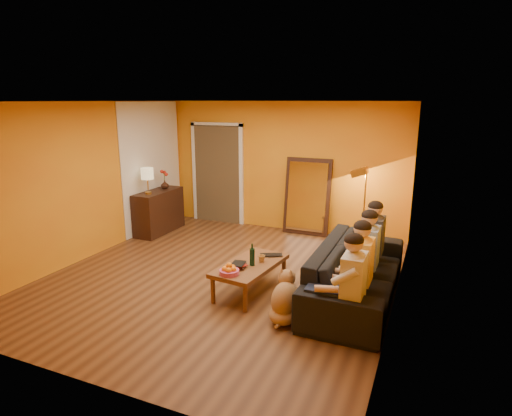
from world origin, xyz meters
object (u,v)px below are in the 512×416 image
at_px(floor_lamp, 364,209).
at_px(vase, 165,185).
at_px(sideboard, 159,211).
at_px(table_lamp, 148,181).
at_px(wine_bottle, 252,255).
at_px(laptop, 272,256).
at_px(coffee_table, 250,277).
at_px(sofa, 356,272).
at_px(dog, 285,297).
at_px(tumbler, 262,259).
at_px(person_far_right, 375,242).
at_px(person_mid_right, 369,254).
at_px(person_mid_left, 362,269).
at_px(mirror_frame, 307,196).
at_px(person_far_left, 353,286).

relative_size(floor_lamp, vase, 8.46).
distance_m(sideboard, table_lamp, 0.74).
bearing_deg(table_lamp, wine_bottle, -28.99).
bearing_deg(laptop, coffee_table, -141.96).
bearing_deg(sofa, coffee_table, 105.65).
distance_m(dog, tumbler, 0.95).
bearing_deg(floor_lamp, person_far_right, -73.52).
bearing_deg(person_mid_right, person_mid_left, -90.00).
relative_size(mirror_frame, person_mid_left, 1.25).
height_order(sofa, laptop, sofa).
height_order(mirror_frame, dog, mirror_frame).
relative_size(person_far_left, tumbler, 12.03).
bearing_deg(person_far_right, person_mid_left, -90.00).
bearing_deg(person_far_left, laptop, 144.43).
distance_m(table_lamp, vase, 0.58).
height_order(person_mid_left, vase, person_mid_left).
distance_m(laptop, vase, 3.54).
distance_m(person_mid_right, tumbler, 1.46).
relative_size(person_far_left, person_mid_left, 1.00).
xyz_separation_m(floor_lamp, dog, (-0.40, -3.11, -0.40)).
distance_m(dog, wine_bottle, 0.90).
bearing_deg(person_far_right, person_far_left, -90.00).
bearing_deg(wine_bottle, tumbler, 67.62).
distance_m(person_far_right, wine_bottle, 1.83).
bearing_deg(tumbler, coffee_table, -135.00).
distance_m(sideboard, person_mid_right, 4.58).
height_order(coffee_table, person_mid_left, person_mid_left).
relative_size(sideboard, coffee_table, 0.97).
height_order(coffee_table, person_far_left, person_far_left).
distance_m(floor_lamp, vase, 4.00).
relative_size(mirror_frame, sideboard, 1.29).
distance_m(person_far_left, tumbler, 1.59).
height_order(mirror_frame, vase, mirror_frame).
relative_size(sideboard, person_mid_left, 0.97).
relative_size(dog, vase, 3.78).
bearing_deg(person_mid_right, table_lamp, 166.29).
distance_m(person_far_left, person_mid_right, 1.10).
height_order(floor_lamp, person_far_right, floor_lamp).
bearing_deg(sideboard, wine_bottle, -33.33).
bearing_deg(laptop, dog, -84.87).
height_order(mirror_frame, coffee_table, mirror_frame).
relative_size(dog, wine_bottle, 2.08).
height_order(sideboard, laptop, sideboard).
xyz_separation_m(coffee_table, person_mid_left, (1.52, -0.06, 0.40)).
relative_size(sofa, person_mid_left, 2.09).
xyz_separation_m(sideboard, person_mid_left, (4.37, -1.92, 0.18)).
relative_size(sideboard, table_lamp, 2.31).
bearing_deg(tumbler, wine_bottle, -112.38).
relative_size(person_far_right, tumbler, 12.03).
bearing_deg(person_far_right, table_lamp, 173.27).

